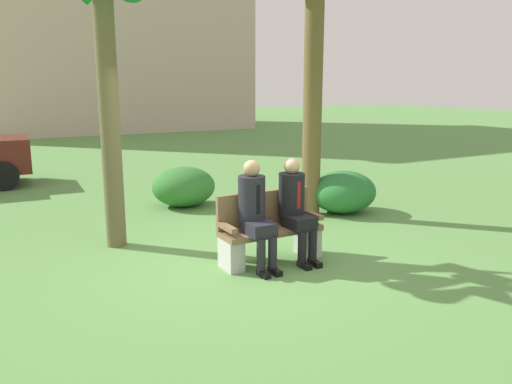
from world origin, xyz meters
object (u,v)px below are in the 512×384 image
at_px(shrub_near_bench, 343,192).
at_px(shrub_mid_lawn, 184,187).
at_px(park_bench, 269,231).
at_px(seated_man_right, 295,204).
at_px(seated_man_left, 255,209).
at_px(palm_tree_short, 103,0).

xyz_separation_m(shrub_near_bench, shrub_mid_lawn, (-2.32, 1.86, -0.00)).
bearing_deg(park_bench, seated_man_right, -19.83).
xyz_separation_m(seated_man_left, seated_man_right, (0.59, -0.00, -0.01)).
height_order(shrub_near_bench, shrub_mid_lawn, shrub_near_bench).
height_order(seated_man_right, palm_tree_short, palm_tree_short).
relative_size(park_bench, seated_man_right, 1.01).
distance_m(park_bench, shrub_mid_lawn, 3.43).
bearing_deg(shrub_mid_lawn, palm_tree_short, -133.56).
bearing_deg(park_bench, seated_man_left, -157.47).
height_order(seated_man_left, shrub_mid_lawn, seated_man_left).
distance_m(park_bench, shrub_near_bench, 2.92).
xyz_separation_m(park_bench, seated_man_right, (0.32, -0.11, 0.35)).
xyz_separation_m(park_bench, seated_man_left, (-0.27, -0.11, 0.36)).
xyz_separation_m(park_bench, shrub_near_bench, (2.47, 1.57, -0.02)).
bearing_deg(shrub_mid_lawn, seated_man_right, -87.28).
bearing_deg(palm_tree_short, shrub_near_bench, -0.55).
xyz_separation_m(seated_man_left, shrub_mid_lawn, (0.42, 3.54, -0.38)).
bearing_deg(shrub_mid_lawn, shrub_near_bench, -38.71).
height_order(seated_man_right, shrub_mid_lawn, seated_man_right).
height_order(park_bench, seated_man_right, seated_man_right).
distance_m(park_bench, seated_man_left, 0.46).
bearing_deg(shrub_mid_lawn, park_bench, -92.52).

